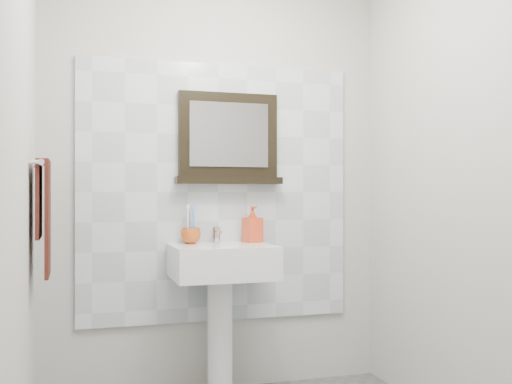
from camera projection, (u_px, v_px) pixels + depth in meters
back_wall at (217, 175)px, 3.51m from camera, size 2.00×0.01×2.50m
front_wall at (433, 148)px, 1.41m from camera, size 2.00×0.01×2.50m
left_wall at (19, 164)px, 2.17m from camera, size 0.01×2.20×2.50m
right_wall at (484, 170)px, 2.75m from camera, size 0.01×2.20×2.50m
splashback at (218, 192)px, 3.50m from camera, size 1.60×0.02×1.50m
pedestal_sink at (222, 278)px, 3.29m from camera, size 0.55×0.44×0.96m
toothbrush_cup at (191, 236)px, 3.36m from camera, size 0.14×0.14×0.09m
toothbrushes at (191, 222)px, 3.37m from camera, size 0.05×0.04×0.21m
soap_dispenser at (253, 224)px, 3.47m from camera, size 0.11×0.12×0.21m
framed_mirror at (228, 141)px, 3.49m from camera, size 0.63×0.11×0.53m
towel_bar at (43, 164)px, 2.82m from camera, size 0.07×0.40×0.03m
hand_towel at (44, 209)px, 2.82m from camera, size 0.06×0.30×0.55m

